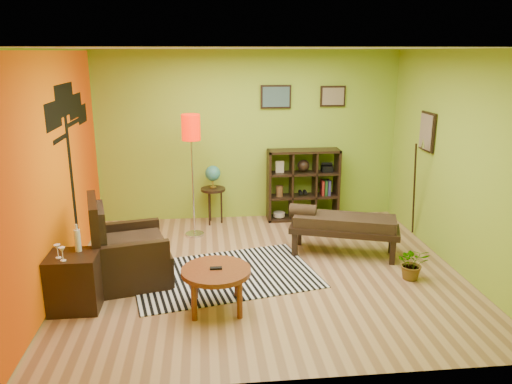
{
  "coord_description": "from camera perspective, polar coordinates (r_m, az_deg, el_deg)",
  "views": [
    {
      "loc": [
        -0.73,
        -5.94,
        2.77
      ],
      "look_at": [
        -0.1,
        0.1,
        1.05
      ],
      "focal_mm": 35.0,
      "sensor_mm": 36.0,
      "label": 1
    }
  ],
  "objects": [
    {
      "name": "globe_table",
      "position": [
        8.16,
        -4.95,
        1.38
      ],
      "size": [
        0.4,
        0.4,
        0.98
      ],
      "color": "black",
      "rests_on": "ground"
    },
    {
      "name": "side_cabinet",
      "position": [
        5.94,
        -20.01,
        -9.55
      ],
      "size": [
        0.54,
        0.49,
        0.95
      ],
      "color": "black",
      "rests_on": "ground"
    },
    {
      "name": "coffee_table",
      "position": [
        5.56,
        -4.58,
        -9.38
      ],
      "size": [
        0.77,
        0.77,
        0.49
      ],
      "color": "brown",
      "rests_on": "ground"
    },
    {
      "name": "cube_shelf",
      "position": [
        8.42,
        5.48,
        0.83
      ],
      "size": [
        1.2,
        0.35,
        1.2
      ],
      "color": "black",
      "rests_on": "ground"
    },
    {
      "name": "armchair",
      "position": [
        6.41,
        -14.64,
        -7.09
      ],
      "size": [
        1.08,
        1.07,
        1.09
      ],
      "color": "black",
      "rests_on": "ground"
    },
    {
      "name": "potted_plant",
      "position": [
        6.61,
        17.44,
        -8.12
      ],
      "size": [
        0.47,
        0.51,
        0.34
      ],
      "primitive_type": "imported",
      "rotation": [
        0.0,
        0.0,
        -0.22
      ],
      "color": "#26661E",
      "rests_on": "ground"
    },
    {
      "name": "zebra_rug",
      "position": [
        6.49,
        -3.6,
        -9.44
      ],
      "size": [
        2.54,
        1.92,
        0.01
      ],
      "primitive_type": "cube",
      "rotation": [
        0.0,
        0.0,
        0.21
      ],
      "color": "silver",
      "rests_on": "ground"
    },
    {
      "name": "room_shell",
      "position": [
        6.07,
        0.14,
        6.62
      ],
      "size": [
        5.04,
        4.54,
        2.82
      ],
      "color": "#8EB42F",
      "rests_on": "ground"
    },
    {
      "name": "bench",
      "position": [
        7.07,
        9.73,
        -3.63
      ],
      "size": [
        1.59,
        0.98,
        0.69
      ],
      "color": "black",
      "rests_on": "ground"
    },
    {
      "name": "floor_lamp",
      "position": [
        7.47,
        -7.41,
        6.08
      ],
      "size": [
        0.28,
        0.28,
        1.88
      ],
      "color": "silver",
      "rests_on": "ground"
    },
    {
      "name": "ground",
      "position": [
        6.6,
        0.95,
        -9.01
      ],
      "size": [
        5.0,
        5.0,
        0.0
      ],
      "primitive_type": "plane",
      "color": "tan",
      "rests_on": "ground"
    }
  ]
}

